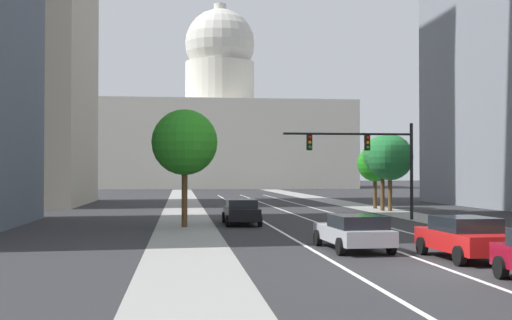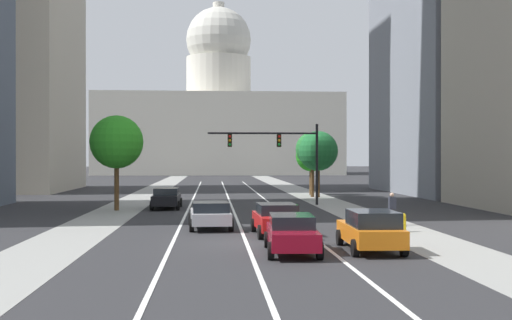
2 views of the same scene
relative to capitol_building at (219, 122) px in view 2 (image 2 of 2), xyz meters
The scene contains 20 objects.
ground_plane 78.10m from the capitol_building, 90.00° to the right, with size 400.00×400.00×0.00m, color #2B2B2D.
sidewalk_left 83.41m from the capitol_building, 95.40° to the right, with size 3.26×130.00×0.01m, color gray.
sidewalk_right 83.41m from the capitol_building, 84.60° to the right, with size 3.26×130.00×0.01m, color gray.
lane_stripe_left 93.01m from the capitol_building, 91.91° to the right, with size 0.16×90.00×0.01m, color white.
lane_stripe_center 92.96m from the capitol_building, 90.00° to the right, with size 0.16×90.00×0.01m, color white.
lane_stripe_right 93.01m from the capitol_building, 88.09° to the right, with size 0.16×90.00×0.01m, color white.
office_tower_far_right 84.52m from the capitol_building, 71.87° to the right, with size 19.23×23.64×34.09m.
capitol_building is the anchor object (origin of this frame).
car_silver 111.95m from the capitol_building, 90.79° to the right, with size 2.29×4.78×1.37m.
car_orange 120.34m from the capitol_building, 87.80° to the right, with size 2.07×4.62×1.57m.
car_black 98.99m from the capitol_building, 92.68° to the right, with size 2.00×4.79×1.45m.
car_red 114.96m from the capitol_building, 89.23° to the right, with size 2.20×4.41×1.45m.
car_crimson 120.57m from the capitol_building, 89.27° to the right, with size 2.09×4.67×1.42m.
traffic_signal_mast 95.86m from the capitol_building, 87.76° to the right, with size 8.30×0.39×6.09m.
fire_hydrant 114.40m from the capitol_building, 86.12° to the right, with size 0.26×0.35×0.91m.
cyclist 111.36m from the capitol_building, 85.86° to the right, with size 0.37×1.70×1.72m.
street_tree_mid_left 100.29m from the capitol_building, 94.50° to the right, with size 3.59×3.59×6.42m.
street_tree_mid_right 83.14m from the capitol_building, 84.46° to the right, with size 2.93×2.93×5.18m.
street_tree_near_right 86.31m from the capitol_building, 84.92° to the right, with size 3.05×3.05×5.87m.
street_tree_far_right 86.88m from the capitol_building, 84.67° to the right, with size 3.58×3.58×5.96m.
Camera 2 is at (-1.42, -27.06, 3.56)m, focal length 45.97 mm.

